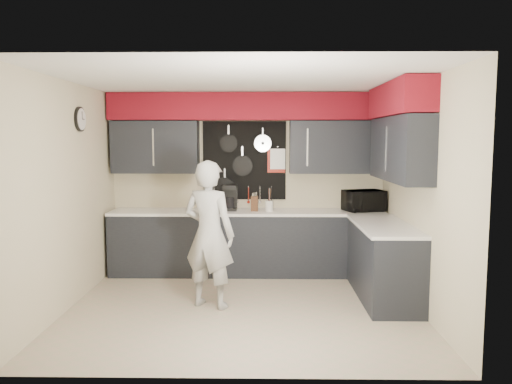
{
  "coord_description": "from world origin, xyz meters",
  "views": [
    {
      "loc": [
        0.24,
        -5.62,
        1.94
      ],
      "look_at": [
        0.14,
        0.5,
        1.29
      ],
      "focal_mm": 35.0,
      "sensor_mm": 36.0,
      "label": 1
    }
  ],
  "objects_px": {
    "microwave": "(364,201)",
    "person": "(209,234)",
    "utensil_crock": "(269,206)",
    "knife_block": "(255,204)",
    "coffee_maker": "(230,197)"
  },
  "relations": [
    {
      "from": "knife_block",
      "to": "coffee_maker",
      "type": "distance_m",
      "value": 0.38
    },
    {
      "from": "knife_block",
      "to": "utensil_crock",
      "type": "xyz_separation_m",
      "value": [
        0.21,
        0.01,
        -0.03
      ]
    },
    {
      "from": "utensil_crock",
      "to": "person",
      "type": "height_order",
      "value": "person"
    },
    {
      "from": "person",
      "to": "knife_block",
      "type": "bearing_deg",
      "value": -87.68
    },
    {
      "from": "microwave",
      "to": "knife_block",
      "type": "height_order",
      "value": "microwave"
    },
    {
      "from": "knife_block",
      "to": "microwave",
      "type": "bearing_deg",
      "value": 4.6
    },
    {
      "from": "utensil_crock",
      "to": "knife_block",
      "type": "bearing_deg",
      "value": -176.71
    },
    {
      "from": "person",
      "to": "utensil_crock",
      "type": "bearing_deg",
      "value": -94.75
    },
    {
      "from": "microwave",
      "to": "person",
      "type": "height_order",
      "value": "person"
    },
    {
      "from": "person",
      "to": "coffee_maker",
      "type": "bearing_deg",
      "value": -73.43
    },
    {
      "from": "utensil_crock",
      "to": "person",
      "type": "xyz_separation_m",
      "value": [
        -0.71,
        -1.41,
        -0.14
      ]
    },
    {
      "from": "microwave",
      "to": "coffee_maker",
      "type": "height_order",
      "value": "coffee_maker"
    },
    {
      "from": "knife_block",
      "to": "coffee_maker",
      "type": "height_order",
      "value": "coffee_maker"
    },
    {
      "from": "microwave",
      "to": "utensil_crock",
      "type": "relative_size",
      "value": 3.64
    },
    {
      "from": "knife_block",
      "to": "person",
      "type": "distance_m",
      "value": 1.49
    }
  ]
}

